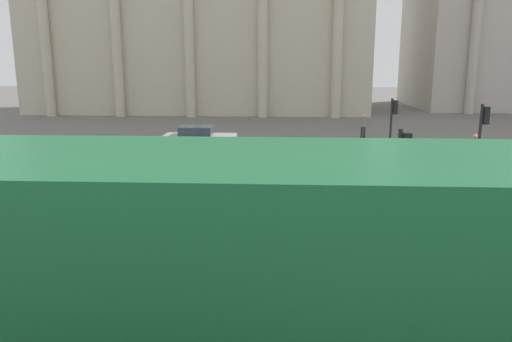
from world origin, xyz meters
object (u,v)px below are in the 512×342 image
(double_decker_bus, at_px, (345,314))
(plaza_building_left, at_px, (200,2))
(pedestrian_red, at_px, (474,148))
(car_silver, at_px, (199,137))
(traffic_light_far, at_px, (393,120))
(pedestrian_blue, at_px, (199,155))
(traffic_light_mid, at_px, (482,133))
(car_white, at_px, (139,155))
(pedestrian_white, at_px, (252,225))
(traffic_light_near, at_px, (401,172))
(pedestrian_grey, at_px, (363,125))

(double_decker_bus, distance_m, plaza_building_left, 48.92)
(pedestrian_red, bearing_deg, car_silver, 51.62)
(traffic_light_far, distance_m, pedestrian_blue, 10.28)
(traffic_light_mid, relative_size, traffic_light_far, 1.06)
(double_decker_bus, bearing_deg, traffic_light_mid, 68.74)
(traffic_light_mid, xyz_separation_m, pedestrian_blue, (-11.63, 1.33, -1.26))
(car_silver, relative_size, pedestrian_blue, 2.44)
(car_white, relative_size, pedestrian_white, 2.48)
(pedestrian_blue, bearing_deg, pedestrian_red, 172.20)
(traffic_light_near, xyz_separation_m, car_white, (-9.96, 9.96, -1.51))
(traffic_light_near, distance_m, traffic_light_far, 12.97)
(car_white, bearing_deg, car_silver, -72.08)
(car_white, height_order, pedestrian_blue, pedestrian_blue)
(double_decker_bus, bearing_deg, plaza_building_left, 105.42)
(double_decker_bus, distance_m, traffic_light_mid, 16.64)
(car_silver, height_order, pedestrian_grey, pedestrian_grey)
(plaza_building_left, relative_size, car_white, 8.05)
(plaza_building_left, relative_size, pedestrian_white, 19.97)
(traffic_light_mid, bearing_deg, plaza_building_left, 117.11)
(double_decker_bus, distance_m, pedestrian_blue, 17.00)
(plaza_building_left, height_order, traffic_light_near, plaza_building_left)
(double_decker_bus, xyz_separation_m, traffic_light_far, (4.83, 20.57, -0.17))
(traffic_light_mid, xyz_separation_m, pedestrian_white, (-8.66, -8.10, -1.27))
(traffic_light_near, xyz_separation_m, car_silver, (-8.06, 15.75, -1.51))
(traffic_light_mid, distance_m, car_silver, 15.51)
(car_silver, distance_m, pedestrian_blue, 7.34)
(traffic_light_near, bearing_deg, double_decker_bus, -106.92)
(car_white, bearing_deg, pedestrian_grey, -103.02)
(double_decker_bus, distance_m, traffic_light_far, 21.13)
(traffic_light_near, distance_m, pedestrian_blue, 11.00)
(traffic_light_mid, height_order, pedestrian_blue, traffic_light_mid)
(car_white, height_order, pedestrian_white, pedestrian_white)
(plaza_building_left, height_order, car_silver, plaza_building_left)
(car_silver, distance_m, pedestrian_white, 17.18)
(pedestrian_white, bearing_deg, traffic_light_mid, -104.41)
(plaza_building_left, height_order, traffic_light_mid, plaza_building_left)
(traffic_light_near, height_order, traffic_light_mid, traffic_light_mid)
(traffic_light_near, height_order, pedestrian_red, traffic_light_near)
(plaza_building_left, height_order, pedestrian_grey, plaza_building_left)
(pedestrian_white, bearing_deg, plaza_building_left, -46.46)
(pedestrian_white, bearing_deg, car_silver, -43.40)
(pedestrian_white, bearing_deg, car_white, -28.27)
(car_silver, bearing_deg, traffic_light_near, 33.99)
(traffic_light_far, relative_size, pedestrian_red, 1.96)
(traffic_light_near, xyz_separation_m, pedestrian_white, (-3.89, -0.91, -1.23))
(double_decker_bus, bearing_deg, traffic_light_far, 81.03)
(plaza_building_left, xyz_separation_m, traffic_light_far, (14.17, -26.68, -8.72))
(car_silver, bearing_deg, pedestrian_grey, 121.68)
(car_white, xyz_separation_m, pedestrian_red, (16.06, 1.36, 0.24))
(double_decker_bus, bearing_deg, pedestrian_red, 70.35)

